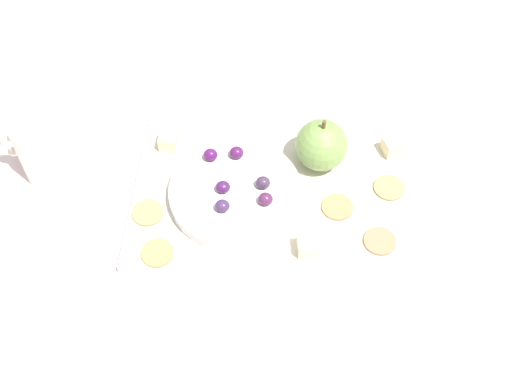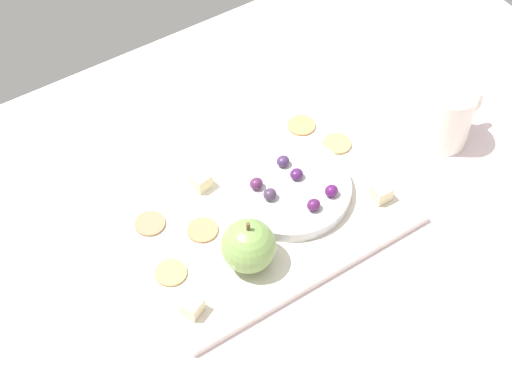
{
  "view_description": "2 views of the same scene",
  "coord_description": "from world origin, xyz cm",
  "px_view_note": "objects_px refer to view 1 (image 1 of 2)",
  "views": [
    {
      "loc": [
        1.35,
        -57.24,
        80.19
      ],
      "look_at": [
        -2.23,
        -6.46,
        8.86
      ],
      "focal_mm": 47.56,
      "sensor_mm": 36.0,
      "label": 1
    },
    {
      "loc": [
        37.15,
        50.82,
        91.11
      ],
      "look_at": [
        0.75,
        -4.32,
        9.79
      ],
      "focal_mm": 54.45,
      "sensor_mm": 36.0,
      "label": 2
    }
  ],
  "objects_px": {
    "serving_dish": "(235,193)",
    "cracker_1": "(148,213)",
    "grape_4": "(223,187)",
    "cracker_4": "(380,241)",
    "cracker_0": "(337,207)",
    "cracker_3": "(158,253)",
    "apple_whole": "(321,145)",
    "cheese_cube_2": "(168,141)",
    "grape_2": "(237,153)",
    "grape_5": "(222,206)",
    "cup": "(44,149)",
    "cracker_2": "(389,188)",
    "grape_1": "(266,199)",
    "cheese_cube_0": "(307,246)",
    "cheese_cube_1": "(392,147)",
    "grape_0": "(263,183)",
    "platter": "(270,194)"
  },
  "relations": [
    {
      "from": "cracker_1",
      "to": "cup",
      "type": "xyz_separation_m",
      "value": [
        -0.15,
        0.07,
        0.03
      ]
    },
    {
      "from": "grape_1",
      "to": "cheese_cube_0",
      "type": "bearing_deg",
      "value": -45.77
    },
    {
      "from": "serving_dish",
      "to": "cracker_1",
      "type": "bearing_deg",
      "value": -162.84
    },
    {
      "from": "cracker_1",
      "to": "cracker_4",
      "type": "xyz_separation_m",
      "value": [
        0.31,
        -0.02,
        0.0
      ]
    },
    {
      "from": "cracker_4",
      "to": "grape_0",
      "type": "distance_m",
      "value": 0.17
    },
    {
      "from": "cracker_3",
      "to": "grape_5",
      "type": "xyz_separation_m",
      "value": [
        0.08,
        0.06,
        0.02
      ]
    },
    {
      "from": "grape_0",
      "to": "cracker_3",
      "type": "bearing_deg",
      "value": -141.37
    },
    {
      "from": "cup",
      "to": "cracker_2",
      "type": "bearing_deg",
      "value": -0.91
    },
    {
      "from": "platter",
      "to": "cracker_3",
      "type": "bearing_deg",
      "value": -141.97
    },
    {
      "from": "apple_whole",
      "to": "grape_4",
      "type": "bearing_deg",
      "value": -150.54
    },
    {
      "from": "platter",
      "to": "cracker_1",
      "type": "bearing_deg",
      "value": -163.54
    },
    {
      "from": "cup",
      "to": "grape_2",
      "type": "bearing_deg",
      "value": 4.2
    },
    {
      "from": "cheese_cube_1",
      "to": "grape_2",
      "type": "relative_size",
      "value": 1.26
    },
    {
      "from": "cracker_0",
      "to": "grape_2",
      "type": "relative_size",
      "value": 2.21
    },
    {
      "from": "cracker_2",
      "to": "cracker_3",
      "type": "xyz_separation_m",
      "value": [
        -0.3,
        -0.12,
        0.0
      ]
    },
    {
      "from": "cracker_0",
      "to": "cracker_4",
      "type": "distance_m",
      "value": 0.07
    },
    {
      "from": "cracker_4",
      "to": "grape_4",
      "type": "distance_m",
      "value": 0.22
    },
    {
      "from": "apple_whole",
      "to": "cracker_3",
      "type": "height_order",
      "value": "apple_whole"
    },
    {
      "from": "apple_whole",
      "to": "grape_1",
      "type": "distance_m",
      "value": 0.11
    },
    {
      "from": "cracker_2",
      "to": "cup",
      "type": "xyz_separation_m",
      "value": [
        -0.47,
        0.01,
        0.03
      ]
    },
    {
      "from": "cracker_0",
      "to": "cracker_3",
      "type": "distance_m",
      "value": 0.24
    },
    {
      "from": "cracker_3",
      "to": "cheese_cube_2",
      "type": "bearing_deg",
      "value": 93.59
    },
    {
      "from": "cracker_4",
      "to": "cup",
      "type": "distance_m",
      "value": 0.47
    },
    {
      "from": "cheese_cube_1",
      "to": "grape_4",
      "type": "distance_m",
      "value": 0.25
    },
    {
      "from": "cracker_1",
      "to": "cup",
      "type": "distance_m",
      "value": 0.17
    },
    {
      "from": "cheese_cube_0",
      "to": "grape_4",
      "type": "xyz_separation_m",
      "value": [
        -0.11,
        0.07,
        0.01
      ]
    },
    {
      "from": "cheese_cube_1",
      "to": "grape_0",
      "type": "relative_size",
      "value": 1.26
    },
    {
      "from": "grape_1",
      "to": "grape_2",
      "type": "height_order",
      "value": "same"
    },
    {
      "from": "cheese_cube_0",
      "to": "cheese_cube_1",
      "type": "relative_size",
      "value": 1.0
    },
    {
      "from": "cracker_2",
      "to": "grape_0",
      "type": "xyz_separation_m",
      "value": [
        -0.17,
        -0.02,
        0.03
      ]
    },
    {
      "from": "grape_2",
      "to": "grape_5",
      "type": "bearing_deg",
      "value": -96.91
    },
    {
      "from": "serving_dish",
      "to": "cracker_4",
      "type": "bearing_deg",
      "value": -16.79
    },
    {
      "from": "cracker_4",
      "to": "cup",
      "type": "bearing_deg",
      "value": 168.36
    },
    {
      "from": "grape_4",
      "to": "cracker_4",
      "type": "bearing_deg",
      "value": -14.68
    },
    {
      "from": "cheese_cube_1",
      "to": "cracker_3",
      "type": "xyz_separation_m",
      "value": [
        -0.3,
        -0.19,
        -0.01
      ]
    },
    {
      "from": "apple_whole",
      "to": "cracker_3",
      "type": "bearing_deg",
      "value": -141.1
    },
    {
      "from": "cup",
      "to": "cracker_0",
      "type": "bearing_deg",
      "value": -6.31
    },
    {
      "from": "cheese_cube_2",
      "to": "cup",
      "type": "relative_size",
      "value": 0.23
    },
    {
      "from": "cracker_1",
      "to": "cracker_3",
      "type": "height_order",
      "value": "same"
    },
    {
      "from": "cheese_cube_2",
      "to": "grape_2",
      "type": "distance_m",
      "value": 0.1
    },
    {
      "from": "serving_dish",
      "to": "grape_5",
      "type": "height_order",
      "value": "grape_5"
    },
    {
      "from": "grape_4",
      "to": "cheese_cube_0",
      "type": "bearing_deg",
      "value": -33.04
    },
    {
      "from": "cracker_4",
      "to": "grape_1",
      "type": "relative_size",
      "value": 2.21
    },
    {
      "from": "platter",
      "to": "cracker_1",
      "type": "relative_size",
      "value": 8.97
    },
    {
      "from": "cracker_0",
      "to": "cracker_3",
      "type": "relative_size",
      "value": 1.0
    },
    {
      "from": "cheese_cube_2",
      "to": "grape_1",
      "type": "xyz_separation_m",
      "value": [
        0.14,
        -0.1,
        0.01
      ]
    },
    {
      "from": "cheese_cube_2",
      "to": "cup",
      "type": "bearing_deg",
      "value": -164.34
    },
    {
      "from": "apple_whole",
      "to": "cheese_cube_1",
      "type": "height_order",
      "value": "apple_whole"
    },
    {
      "from": "apple_whole",
      "to": "grape_2",
      "type": "height_order",
      "value": "apple_whole"
    },
    {
      "from": "cracker_4",
      "to": "cracker_0",
      "type": "bearing_deg",
      "value": 137.87
    }
  ]
}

